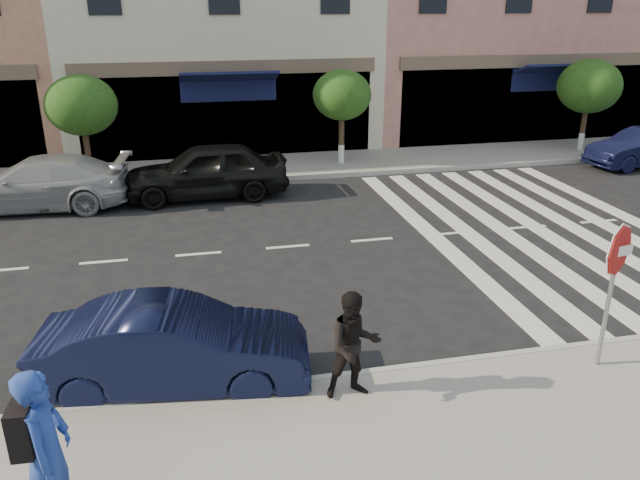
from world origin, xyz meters
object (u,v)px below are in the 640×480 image
(car_far_left, at_px, (38,183))
(car_near_mid, at_px, (174,347))
(car_far_mid, at_px, (206,171))
(walker, at_px, (354,346))
(photographer, at_px, (48,452))
(stop_sign, at_px, (616,263))

(car_far_left, bearing_deg, car_near_mid, 26.17)
(car_far_left, bearing_deg, car_far_mid, 95.87)
(car_near_mid, relative_size, car_far_mid, 0.85)
(walker, distance_m, car_far_left, 11.80)
(car_far_mid, bearing_deg, car_near_mid, -7.17)
(photographer, distance_m, walker, 3.90)
(walker, relative_size, car_far_mid, 0.34)
(stop_sign, height_order, car_far_mid, stop_sign)
(stop_sign, relative_size, walker, 1.46)
(car_far_left, distance_m, car_far_mid, 4.41)
(photographer, bearing_deg, car_near_mid, -21.57)
(stop_sign, height_order, photographer, stop_sign)
(car_far_mid, bearing_deg, stop_sign, 25.35)
(photographer, xyz_separation_m, walker, (3.57, 1.56, -0.16))
(photographer, distance_m, car_far_mid, 12.02)
(stop_sign, bearing_deg, car_far_left, 124.01)
(walker, bearing_deg, car_far_left, 118.31)
(car_near_mid, bearing_deg, walker, -105.08)
(car_far_mid, bearing_deg, photographer, -11.60)
(photographer, height_order, walker, photographer)
(photographer, xyz_separation_m, car_far_mid, (2.11, 11.83, -0.31))
(car_near_mid, xyz_separation_m, car_far_mid, (0.92, 9.27, 0.14))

